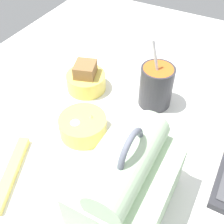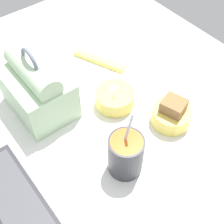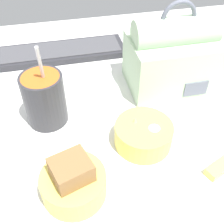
% 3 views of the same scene
% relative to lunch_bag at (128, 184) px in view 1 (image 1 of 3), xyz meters
% --- Properties ---
extents(desk_surface, '(1.40, 1.10, 0.02)m').
position_rel_lunch_bag_xyz_m(desk_surface, '(-0.19, -0.12, -0.09)').
color(desk_surface, white).
rests_on(desk_surface, ground).
extents(lunch_bag, '(0.21, 0.15, 0.22)m').
position_rel_lunch_bag_xyz_m(lunch_bag, '(0.00, 0.00, 0.00)').
color(lunch_bag, '#B7D6AD').
rests_on(lunch_bag, desk_surface).
extents(soup_cup, '(0.09, 0.09, 0.19)m').
position_rel_lunch_bag_xyz_m(soup_cup, '(-0.31, -0.07, -0.02)').
color(soup_cup, '#333338').
rests_on(soup_cup, desk_surface).
extents(bento_bowl_sandwich, '(0.11, 0.11, 0.09)m').
position_rel_lunch_bag_xyz_m(bento_bowl_sandwich, '(-0.28, -0.27, -0.05)').
color(bento_bowl_sandwich, '#EFD65B').
rests_on(bento_bowl_sandwich, desk_surface).
extents(bento_bowl_snacks, '(0.12, 0.12, 0.06)m').
position_rel_lunch_bag_xyz_m(bento_bowl_snacks, '(-0.12, -0.18, -0.05)').
color(bento_bowl_snacks, '#EFD65B').
rests_on(bento_bowl_snacks, desk_surface).
extents(chopstick_case, '(0.18, 0.10, 0.02)m').
position_rel_lunch_bag_xyz_m(chopstick_case, '(0.06, -0.25, -0.07)').
color(chopstick_case, '#EFD666').
rests_on(chopstick_case, desk_surface).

